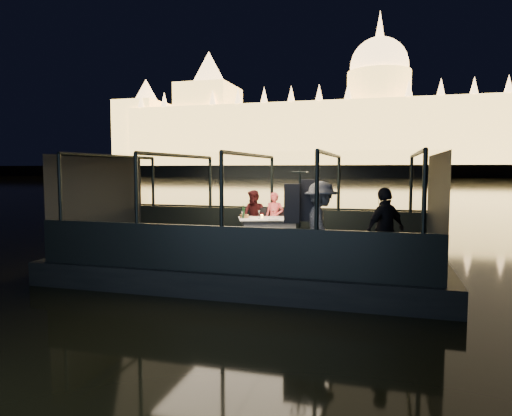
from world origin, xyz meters
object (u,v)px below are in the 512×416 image
(passenger_dark, at_px, (385,229))
(chair_port_left, at_px, (259,227))
(dining_table_central, at_px, (268,233))
(person_woman_coral, at_px, (274,216))
(person_man_maroon, at_px, (254,215))
(wine_bottle, at_px, (243,212))
(coat_stand, at_px, (300,224))
(chair_port_right, at_px, (284,228))
(passenger_stripe, at_px, (321,228))

(passenger_dark, bearing_deg, chair_port_left, -88.05)
(dining_table_central, height_order, passenger_dark, passenger_dark)
(person_woman_coral, distance_m, person_man_maroon, 0.56)
(wine_bottle, bearing_deg, person_woman_coral, 56.18)
(dining_table_central, distance_m, passenger_dark, 3.53)
(chair_port_left, xyz_separation_m, person_man_maroon, (-0.15, 0.09, 0.30))
(wine_bottle, bearing_deg, chair_port_left, 77.17)
(coat_stand, distance_m, person_man_maroon, 3.36)
(person_woman_coral, relative_size, passenger_dark, 0.84)
(chair_port_left, bearing_deg, chair_port_right, 20.24)
(person_man_maroon, height_order, passenger_stripe, passenger_stripe)
(chair_port_right, relative_size, person_woman_coral, 0.65)
(passenger_stripe, relative_size, wine_bottle, 5.30)
(dining_table_central, height_order, person_woman_coral, person_woman_coral)
(coat_stand, bearing_deg, person_woman_coral, 112.59)
(chair_port_left, xyz_separation_m, wine_bottle, (-0.18, -0.79, 0.47))
(passenger_stripe, bearing_deg, dining_table_central, 15.00)
(chair_port_left, distance_m, person_man_maroon, 0.35)
(dining_table_central, relative_size, coat_stand, 0.74)
(dining_table_central, bearing_deg, chair_port_left, 123.39)
(chair_port_right, distance_m, wine_bottle, 1.24)
(chair_port_right, bearing_deg, person_man_maroon, -165.49)
(passenger_dark, bearing_deg, coat_stand, -46.21)
(chair_port_right, relative_size, wine_bottle, 2.73)
(chair_port_left, relative_size, person_woman_coral, 0.68)
(dining_table_central, distance_m, person_woman_coral, 0.81)
(chair_port_right, bearing_deg, chair_port_left, -160.35)
(passenger_dark, relative_size, wine_bottle, 4.98)
(passenger_stripe, bearing_deg, wine_bottle, 26.17)
(chair_port_left, bearing_deg, passenger_dark, -16.30)
(passenger_stripe, bearing_deg, person_woman_coral, 7.72)
(dining_table_central, xyz_separation_m, chair_port_right, (0.28, 0.59, 0.06))
(chair_port_right, distance_m, person_man_maroon, 0.91)
(coat_stand, xyz_separation_m, person_man_maroon, (-1.75, 2.87, -0.15))
(chair_port_right, height_order, person_man_maroon, person_man_maroon)
(passenger_dark, xyz_separation_m, wine_bottle, (-3.39, 1.95, 0.06))
(dining_table_central, distance_m, passenger_stripe, 2.71)
(person_woman_coral, height_order, passenger_dark, passenger_dark)
(person_man_maroon, height_order, wine_bottle, person_man_maroon)
(passenger_stripe, distance_m, passenger_dark, 1.20)
(person_man_maroon, relative_size, passenger_dark, 0.87)
(dining_table_central, relative_size, person_woman_coral, 1.05)
(dining_table_central, height_order, chair_port_right, chair_port_right)
(dining_table_central, relative_size, person_man_maroon, 1.02)
(coat_stand, relative_size, passenger_stripe, 1.13)
(chair_port_left, bearing_deg, passenger_stripe, -29.99)
(dining_table_central, relative_size, passenger_stripe, 0.83)
(wine_bottle, bearing_deg, dining_table_central, 14.44)
(person_woman_coral, height_order, passenger_stripe, passenger_stripe)
(coat_stand, height_order, passenger_dark, coat_stand)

